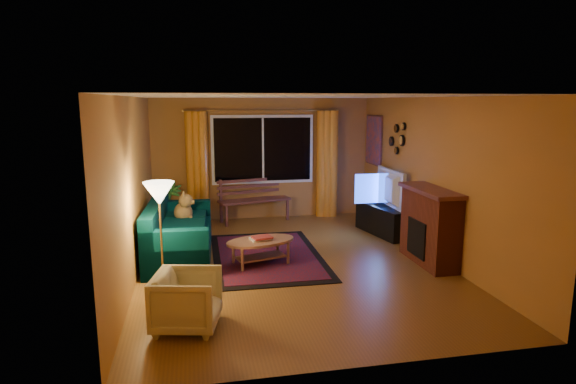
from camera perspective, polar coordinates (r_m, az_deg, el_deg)
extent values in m
cube|color=brown|center=(7.44, 0.46, -8.47)|extent=(4.50, 6.00, 0.02)
cube|color=white|center=(7.03, 0.49, 11.32)|extent=(4.50, 6.00, 0.02)
cube|color=#B77736|center=(10.06, -3.03, 3.94)|extent=(4.50, 0.02, 2.50)
cube|color=#B77736|center=(7.03, -17.87, 0.48)|extent=(0.02, 6.00, 2.50)
cube|color=#B77736|center=(7.90, 16.74, 1.63)|extent=(0.02, 6.00, 2.50)
cube|color=black|center=(9.98, -2.99, 5.04)|extent=(2.00, 0.02, 1.30)
cylinder|color=#BF8C3F|center=(9.89, -3.00, 9.63)|extent=(3.20, 0.03, 0.03)
cylinder|color=orange|center=(9.85, -10.72, 2.86)|extent=(0.36, 0.36, 2.24)
cylinder|color=orange|center=(10.24, 4.59, 3.30)|extent=(0.36, 0.36, 2.24)
cube|color=#562A26|center=(9.91, -3.97, -2.22)|extent=(1.53, 0.77, 0.44)
imported|color=#235B1E|center=(9.39, -14.01, -1.73)|extent=(0.60, 0.60, 0.93)
cube|color=black|center=(7.79, -12.68, -4.39)|extent=(1.04, 2.22, 0.88)
imported|color=beige|center=(5.43, -11.88, -12.18)|extent=(0.76, 0.79, 0.69)
cylinder|color=#BF8C3F|center=(6.50, -14.80, -5.07)|extent=(0.31, 0.31, 1.41)
cube|color=maroon|center=(7.75, -2.52, -7.55)|extent=(1.73, 2.70, 0.02)
cylinder|color=#9A664E|center=(7.32, -3.25, -7.13)|extent=(1.30, 1.30, 0.39)
cube|color=black|center=(9.11, 11.23, -3.27)|extent=(0.67, 1.34, 0.53)
imported|color=black|center=(8.98, 11.37, 0.47)|extent=(0.17, 1.18, 0.68)
cube|color=maroon|center=(7.60, 16.46, -4.11)|extent=(0.40, 1.20, 1.10)
cube|color=#E04614|center=(10.05, 10.12, 6.07)|extent=(0.04, 0.76, 0.96)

